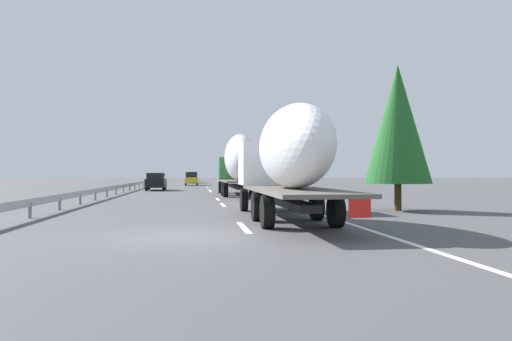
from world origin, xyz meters
The scene contains 21 objects.
ground_plane centered at (40.00, 0.00, 0.00)m, with size 260.00×260.00×0.00m, color #4C4C4F.
lane_stripe_0 centered at (2.00, -1.80, 0.00)m, with size 3.20×0.20×0.01m, color white.
lane_stripe_1 centered at (12.95, -1.80, 0.00)m, with size 3.20×0.20×0.01m, color white.
lane_stripe_2 centered at (18.79, -1.80, 0.00)m, with size 3.20×0.20×0.01m, color white.
lane_stripe_3 centered at (32.49, -1.80, 0.00)m, with size 3.20×0.20×0.01m, color white.
lane_stripe_4 centered at (36.39, -1.80, 0.00)m, with size 3.20×0.20×0.01m, color white.
lane_stripe_5 centered at (45.01, -1.80, 0.00)m, with size 3.20×0.20×0.01m, color white.
edge_line_right centered at (45.00, -5.50, 0.00)m, with size 110.00×0.20×0.01m, color white.
truck_lead centered at (23.72, -3.60, 2.58)m, with size 12.70×2.55×4.62m.
truck_trailing centered at (4.09, -3.60, 2.33)m, with size 12.83×2.55×4.03m.
car_yellow_coupe centered at (56.77, 0.15, 0.95)m, with size 4.40×1.86×1.89m.
car_white_van centered at (71.02, 0.07, 0.98)m, with size 4.67×1.80×1.98m.
car_black_suv centered at (36.19, 3.58, 0.91)m, with size 4.55×1.88×1.77m.
car_blue_sedan centered at (88.04, 0.05, 0.95)m, with size 4.05×1.78×1.90m.
road_sign centered at (41.63, -6.70, 2.37)m, with size 0.10×0.90×3.45m.
tree_0 centered at (88.76, -9.54, 4.15)m, with size 2.48×2.48×6.81m.
tree_1 centered at (7.95, -9.56, 4.00)m, with size 3.04×3.04×6.76m.
tree_2 centered at (87.91, -12.59, 4.24)m, with size 3.94×3.94×6.56m.
tree_3 centered at (89.04, -11.54, 3.62)m, with size 3.51×3.51×5.81m.
tree_4 centered at (76.28, -11.58, 3.57)m, with size 2.89×2.89×5.90m.
guardrail_median centered at (43.00, 6.00, 0.58)m, with size 94.00×0.10×0.76m.
Camera 1 is at (-13.09, -0.24, 1.72)m, focal length 33.62 mm.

